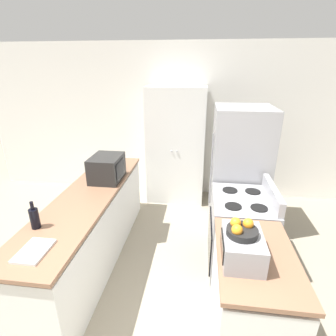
# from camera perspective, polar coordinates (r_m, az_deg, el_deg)

# --- Properties ---
(wall_back) EXTENTS (7.00, 0.06, 2.60)m
(wall_back) POSITION_cam_1_polar(r_m,az_deg,el_deg) (4.63, 2.52, 9.88)
(wall_back) COLOR white
(wall_back) RESTS_ON ground_plane
(counter_left) EXTENTS (0.60, 2.54, 0.88)m
(counter_left) POSITION_cam_1_polar(r_m,az_deg,el_deg) (3.30, -16.38, -12.57)
(counter_left) COLOR silver
(counter_left) RESTS_ON ground_plane
(counter_right) EXTENTS (0.60, 0.97, 0.88)m
(counter_right) POSITION_cam_1_polar(r_m,az_deg,el_deg) (2.51, 17.45, -25.48)
(counter_right) COLOR silver
(counter_right) RESTS_ON ground_plane
(pantry_cabinet) EXTENTS (0.95, 0.57, 1.93)m
(pantry_cabinet) POSITION_cam_1_polar(r_m,az_deg,el_deg) (4.40, 1.75, 4.78)
(pantry_cabinet) COLOR white
(pantry_cabinet) RESTS_ON ground_plane
(stove) EXTENTS (0.66, 0.78, 1.04)m
(stove) POSITION_cam_1_polar(r_m,az_deg,el_deg) (3.18, 15.32, -13.40)
(stove) COLOR #9E9EA3
(stove) RESTS_ON ground_plane
(refrigerator) EXTENTS (0.75, 0.76, 1.75)m
(refrigerator) POSITION_cam_1_polar(r_m,az_deg,el_deg) (3.70, 15.10, -0.77)
(refrigerator) COLOR #A3A3A8
(refrigerator) RESTS_ON ground_plane
(microwave) EXTENTS (0.36, 0.45, 0.31)m
(microwave) POSITION_cam_1_polar(r_m,az_deg,el_deg) (3.34, -13.15, -0.02)
(microwave) COLOR black
(microwave) RESTS_ON counter_left
(wine_bottle) EXTENTS (0.08, 0.08, 0.26)m
(wine_bottle) POSITION_cam_1_polar(r_m,az_deg,el_deg) (2.61, -27.06, -9.65)
(wine_bottle) COLOR black
(wine_bottle) RESTS_ON counter_left
(toaster_oven) EXTENTS (0.29, 0.40, 0.21)m
(toaster_oven) POSITION_cam_1_polar(r_m,az_deg,el_deg) (2.07, 15.82, -16.23)
(toaster_oven) COLOR #939399
(toaster_oven) RESTS_ON counter_right
(fruit_bowl) EXTENTS (0.22, 0.22, 0.11)m
(fruit_bowl) POSITION_cam_1_polar(r_m,az_deg,el_deg) (2.00, 15.70, -12.75)
(fruit_bowl) COLOR black
(fruit_bowl) RESTS_ON toaster_oven
(cutting_board) EXTENTS (0.21, 0.30, 0.02)m
(cutting_board) POSITION_cam_1_polar(r_m,az_deg,el_deg) (2.36, -27.15, -15.76)
(cutting_board) COLOR silver
(cutting_board) RESTS_ON counter_left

